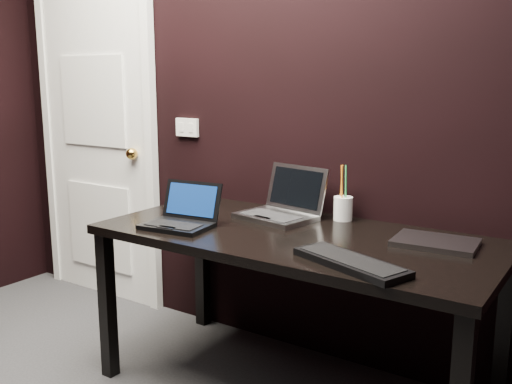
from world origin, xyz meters
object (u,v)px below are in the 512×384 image
Objects in this scene: desk_phone at (192,197)px; pen_cup at (343,207)px; mobile_phone at (181,207)px; closed_laptop at (436,242)px; ext_keyboard at (351,262)px; silver_laptop at (281,209)px; netbook at (181,218)px; desk at (295,251)px; door at (97,134)px.

pen_cup is (0.80, 0.13, 0.02)m from desk_phone.
desk_phone reaches higher than mobile_phone.
desk_phone is at bearing -170.71° from pen_cup.
closed_laptop is 1.28× the size of pen_cup.
pen_cup is (-0.48, 0.17, 0.05)m from closed_laptop.
pen_cup is at bearing 117.54° from ext_keyboard.
silver_laptop reaches higher than ext_keyboard.
desk_phone is (-1.11, 0.46, 0.03)m from ext_keyboard.
silver_laptop is 1.51× the size of pen_cup.
closed_laptop is at bearing 18.27° from netbook.
pen_cup is (0.26, 0.12, 0.02)m from silver_laptop.
mobile_phone reaches higher than closed_laptop.
desk_phone is at bearing 165.33° from desk.
desk_phone reaches higher than ext_keyboard.
pen_cup is (0.71, 0.32, 0.03)m from mobile_phone.
ext_keyboard is at bearing -35.38° from desk.
door is 4.57× the size of ext_keyboard.
door is 2.23m from closed_laptop.
door is at bearing 167.18° from desk.
silver_laptop is 0.84× the size of ext_keyboard.
door reaches higher than silver_laptop.
netbook reaches higher than ext_keyboard.
mobile_phone is (-0.45, -0.20, -0.01)m from silver_laptop.
pen_cup is at bearing 9.29° from desk_phone.
silver_laptop is 1.62× the size of desk_phone.
silver_laptop reaches higher than closed_laptop.
desk is 0.65m from mobile_phone.
pen_cup is at bearing 25.32° from silver_laptop.
ext_keyboard is at bearing -5.62° from netbook.
desk_phone is at bearing 157.45° from ext_keyboard.
silver_laptop is 0.29m from pen_cup.
desk is (1.65, -0.38, -0.38)m from door.
door is 0.97m from desk_phone.
desk is 0.30m from silver_laptop.
silver_laptop is at bearing 133.86° from desk.
netbook is 1.24× the size of pen_cup.
silver_laptop is (-0.19, 0.20, 0.12)m from desk.
mobile_phone is at bearing -20.42° from door.
silver_laptop is 0.54m from desk_phone.
mobile_phone is (-0.64, 0.00, 0.11)m from desk.
desk_phone is (-0.54, -0.01, -0.00)m from silver_laptop.
door reaches higher than pen_cup.
silver_laptop reaches higher than desk.
desk_phone is (-1.28, 0.04, 0.03)m from closed_laptop.
ext_keyboard reaches higher than closed_laptop.
door reaches higher than netbook.
desk is 5.10× the size of closed_laptop.
closed_laptop is 0.51m from pen_cup.
silver_laptop is at bearing -154.68° from pen_cup.
mobile_phone is 0.78m from pen_cup.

